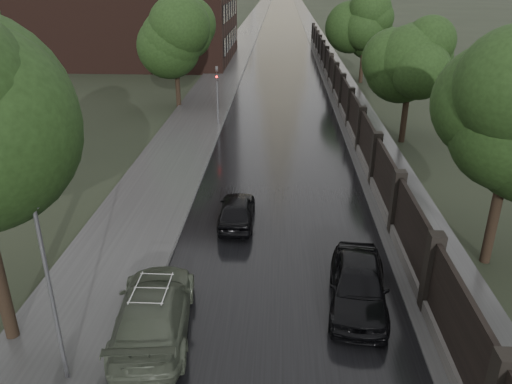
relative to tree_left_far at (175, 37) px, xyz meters
name	(u,v)px	position (x,y,z in m)	size (l,w,h in m)	color
road	(283,0)	(8.00, 160.00, -5.23)	(8.00, 420.00, 0.02)	black
verge_right	(297,0)	(13.50, 160.00, -5.20)	(3.00, 420.00, 0.08)	#2D2D2D
fence_right	(339,90)	(12.60, 2.01, -4.23)	(0.45, 75.72, 2.70)	#383533
tree_left_far	(175,37)	(0.00, 0.00, 0.00)	(4.25, 4.25, 7.39)	black
tree_right_a	(512,131)	(15.50, -22.00, -0.29)	(4.08, 4.08, 7.01)	black
tree_right_b	(411,60)	(15.50, -8.00, -0.29)	(4.08, 4.08, 7.01)	black
tree_right_c	(365,28)	(15.50, 10.00, -0.29)	(4.08, 4.08, 7.01)	black
lamp_post	(52,296)	(2.60, -28.50, -2.57)	(0.25, 0.12, 5.11)	#59595E
traffic_light	(217,91)	(3.70, -5.01, -2.84)	(0.16, 0.32, 4.00)	#59595E
volga_sedan	(154,311)	(4.40, -26.47, -4.49)	(2.10, 5.17, 1.50)	#3E4537
hatchback_left	(237,210)	(6.20, -19.44, -4.63)	(1.45, 3.59, 1.22)	black
car_right_near	(358,285)	(10.47, -24.84, -4.49)	(1.77, 4.40, 1.50)	black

